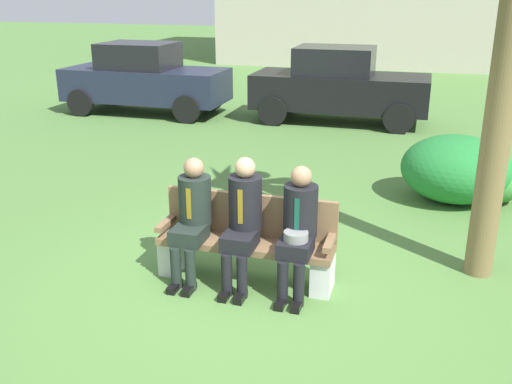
# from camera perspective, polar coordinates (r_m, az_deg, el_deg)

# --- Properties ---
(ground_plane) EXTENTS (80.00, 80.00, 0.00)m
(ground_plane) POSITION_cam_1_polar(r_m,az_deg,el_deg) (6.08, -1.43, -9.25)
(ground_plane) COLOR #4E7939
(park_bench) EXTENTS (1.84, 0.44, 0.90)m
(park_bench) POSITION_cam_1_polar(r_m,az_deg,el_deg) (6.07, -0.91, -4.88)
(park_bench) COLOR brown
(park_bench) RESTS_ON ground
(seated_man_left) EXTENTS (0.34, 0.72, 1.29)m
(seated_man_left) POSITION_cam_1_polar(r_m,az_deg,el_deg) (6.01, -6.30, -2.10)
(seated_man_left) COLOR #1E2823
(seated_man_left) RESTS_ON ground
(seated_man_middle) EXTENTS (0.34, 0.72, 1.34)m
(seated_man_middle) POSITION_cam_1_polar(r_m,az_deg,el_deg) (5.83, -1.30, -2.41)
(seated_man_middle) COLOR black
(seated_man_middle) RESTS_ON ground
(seated_man_right) EXTENTS (0.34, 0.72, 1.30)m
(seated_man_right) POSITION_cam_1_polar(r_m,az_deg,el_deg) (5.70, 4.17, -3.27)
(seated_man_right) COLOR black
(seated_man_right) RESTS_ON ground
(shrub_near_bench) EXTENTS (1.53, 1.41, 0.96)m
(shrub_near_bench) POSITION_cam_1_polar(r_m,az_deg,el_deg) (8.74, 19.05, 2.18)
(shrub_near_bench) COLOR #227732
(shrub_near_bench) RESTS_ON ground
(shrub_mid_lawn) EXTENTS (1.01, 0.93, 0.63)m
(shrub_mid_lawn) POSITION_cam_1_polar(r_m,az_deg,el_deg) (8.93, 21.89, 1.09)
(shrub_mid_lawn) COLOR #377B31
(shrub_mid_lawn) RESTS_ON ground
(parked_car_near) EXTENTS (3.91, 1.72, 1.68)m
(parked_car_near) POSITION_cam_1_polar(r_m,az_deg,el_deg) (14.47, -10.91, 10.90)
(parked_car_near) COLOR #1E2338
(parked_car_near) RESTS_ON ground
(parked_car_far) EXTENTS (3.90, 1.70, 1.68)m
(parked_car_far) POSITION_cam_1_polar(r_m,az_deg,el_deg) (13.37, 8.16, 10.36)
(parked_car_far) COLOR black
(parked_car_far) RESTS_ON ground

